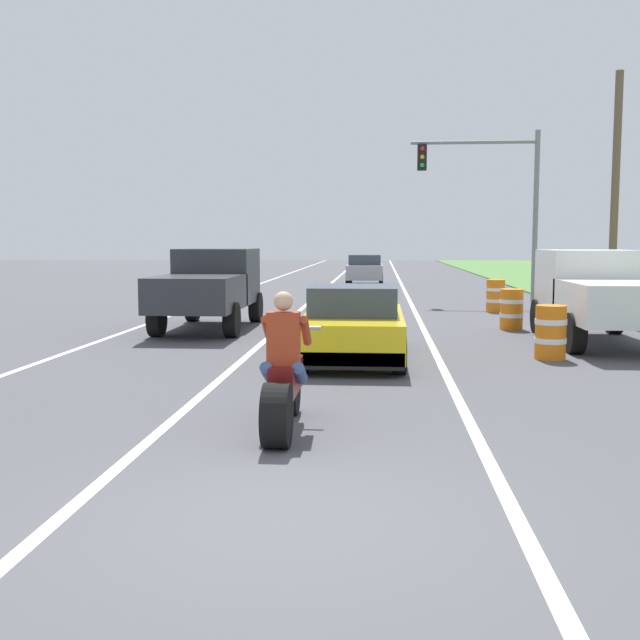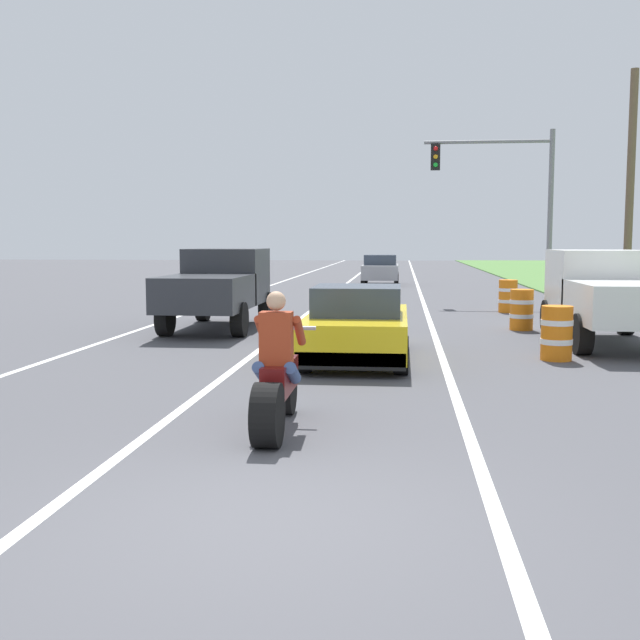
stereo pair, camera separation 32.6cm
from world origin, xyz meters
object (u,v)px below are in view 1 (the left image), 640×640
object	(u,v)px
motorcycle_with_rider	(284,382)
distant_car_far_ahead	(365,269)
sports_car_yellow	(354,325)
construction_barrel_far	(495,296)
construction_barrel_mid	(512,309)
pickup_truck_right_shoulder_white	(599,292)
traffic_light_mast_near	(497,189)
construction_barrel_nearest	(551,332)
pickup_truck_left_lane_dark_grey	(209,284)

from	to	relation	value
motorcycle_with_rider	distant_car_far_ahead	world-z (taller)	motorcycle_with_rider
sports_car_yellow	construction_barrel_far	distance (m)	10.55
construction_barrel_mid	construction_barrel_far	world-z (taller)	same
sports_car_yellow	distant_car_far_ahead	size ratio (longest dim) A/B	1.08
motorcycle_with_rider	pickup_truck_right_shoulder_white	xyz separation A→B (m)	(5.72, 8.14, 0.51)
sports_car_yellow	construction_barrel_mid	distance (m)	6.31
motorcycle_with_rider	sports_car_yellow	world-z (taller)	motorcycle_with_rider
construction_barrel_mid	traffic_light_mast_near	bearing A→B (deg)	84.48
sports_car_yellow	traffic_light_mast_near	world-z (taller)	traffic_light_mast_near
construction_barrel_nearest	distant_car_far_ahead	size ratio (longest dim) A/B	0.25
traffic_light_mast_near	construction_barrel_far	size ratio (longest dim) A/B	6.00
traffic_light_mast_near	construction_barrel_far	xyz separation A→B (m)	(-0.50, -3.60, -3.48)
construction_barrel_mid	construction_barrel_far	xyz separation A→B (m)	(0.30, 4.65, 0.00)
pickup_truck_left_lane_dark_grey	traffic_light_mast_near	world-z (taller)	traffic_light_mast_near
traffic_light_mast_near	construction_barrel_nearest	size ratio (longest dim) A/B	6.00
pickup_truck_left_lane_dark_grey	traffic_light_mast_near	distance (m)	12.37
pickup_truck_left_lane_dark_grey	traffic_light_mast_near	size ratio (longest dim) A/B	0.80
sports_car_yellow	construction_barrel_far	bearing A→B (deg)	67.52
motorcycle_with_rider	distant_car_far_ahead	size ratio (longest dim) A/B	0.55
sports_car_yellow	distant_car_far_ahead	distance (m)	24.15
motorcycle_with_rider	construction_barrel_mid	bearing A→B (deg)	67.78
construction_barrel_mid	construction_barrel_far	size ratio (longest dim) A/B	1.00
traffic_light_mast_near	motorcycle_with_rider	bearing A→B (deg)	-105.21
sports_car_yellow	construction_barrel_far	xyz separation A→B (m)	(4.03, 9.74, -0.13)
pickup_truck_right_shoulder_white	construction_barrel_nearest	bearing A→B (deg)	-122.65
construction_barrel_nearest	construction_barrel_far	xyz separation A→B (m)	(0.40, 9.44, 0.00)
distant_car_far_ahead	pickup_truck_left_lane_dark_grey	bearing A→B (deg)	-100.05
motorcycle_with_rider	distant_car_far_ahead	xyz separation A→B (m)	(0.33, 29.66, 0.18)
pickup_truck_right_shoulder_white	construction_barrel_mid	xyz separation A→B (m)	(-1.39, 2.45, -0.60)
motorcycle_with_rider	construction_barrel_nearest	world-z (taller)	motorcycle_with_rider
traffic_light_mast_near	construction_barrel_far	distance (m)	5.03
traffic_light_mast_near	construction_barrel_mid	size ratio (longest dim) A/B	6.00
pickup_truck_right_shoulder_white	construction_barrel_mid	size ratio (longest dim) A/B	4.80
construction_barrel_mid	pickup_truck_left_lane_dark_grey	bearing A→B (deg)	-176.28
construction_barrel_nearest	construction_barrel_mid	world-z (taller)	same
pickup_truck_left_lane_dark_grey	construction_barrel_far	xyz separation A→B (m)	(7.77, 5.14, -0.60)
distant_car_far_ahead	sports_car_yellow	bearing A→B (deg)	-89.36
motorcycle_with_rider	traffic_light_mast_near	distance (m)	19.83
sports_car_yellow	construction_barrel_nearest	distance (m)	3.65
motorcycle_with_rider	pickup_truck_right_shoulder_white	distance (m)	9.97
construction_barrel_nearest	construction_barrel_mid	distance (m)	4.79
pickup_truck_right_shoulder_white	motorcycle_with_rider	bearing A→B (deg)	-125.10
sports_car_yellow	pickup_truck_left_lane_dark_grey	xyz separation A→B (m)	(-3.74, 4.61, 0.48)
construction_barrel_mid	distant_car_far_ahead	distance (m)	19.48
construction_barrel_far	traffic_light_mast_near	bearing A→B (deg)	82.15
pickup_truck_left_lane_dark_grey	motorcycle_with_rider	bearing A→B (deg)	-72.76
sports_car_yellow	construction_barrel_nearest	bearing A→B (deg)	4.76
sports_car_yellow	pickup_truck_left_lane_dark_grey	world-z (taller)	pickup_truck_left_lane_dark_grey
traffic_light_mast_near	construction_barrel_mid	world-z (taller)	traffic_light_mast_near
sports_car_yellow	construction_barrel_mid	xyz separation A→B (m)	(3.73, 5.09, -0.13)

